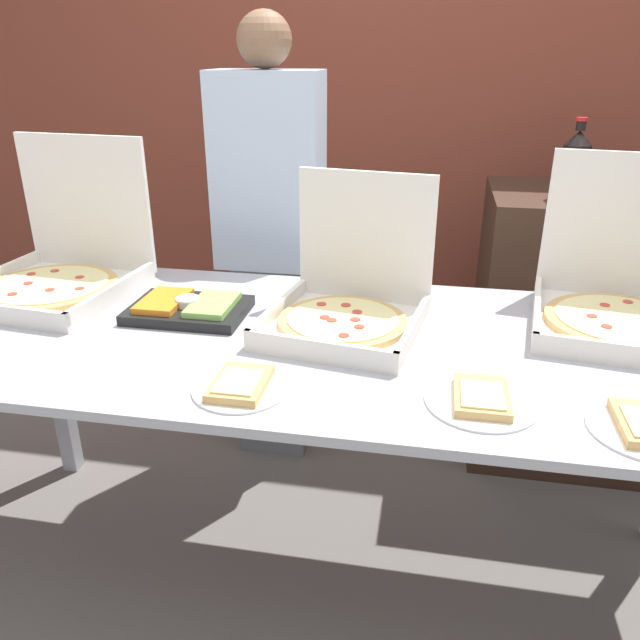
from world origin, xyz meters
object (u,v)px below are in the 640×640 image
object	(u,v)px
pizza_box_near_left	(348,301)
person_guest_cap	(271,246)
pizza_box_far_right	(622,297)
paper_plate_front_center	(481,399)
paper_plate_front_right	(240,385)
soda_bottle	(575,164)
soda_can_silver	(615,171)
pizza_box_far_left	(60,265)
veggie_tray	(189,308)

from	to	relation	value
pizza_box_near_left	person_guest_cap	distance (m)	0.77
pizza_box_far_right	paper_plate_front_center	distance (m)	0.66
paper_plate_front_right	person_guest_cap	distance (m)	1.09
soda_bottle	soda_can_silver	distance (m)	0.30
pizza_box_near_left	pizza_box_far_left	distance (m)	0.96
paper_plate_front_right	soda_can_silver	distance (m)	1.80
pizza_box_far_left	paper_plate_front_center	bearing A→B (deg)	-15.00
pizza_box_far_right	soda_bottle	world-z (taller)	soda_bottle
person_guest_cap	paper_plate_front_center	bearing A→B (deg)	125.94
soda_can_silver	paper_plate_front_center	bearing A→B (deg)	-111.59
paper_plate_front_right	soda_bottle	xyz separation A→B (m)	(0.89, 1.19, 0.33)
soda_bottle	pizza_box_far_right	bearing A→B (deg)	-85.24
pizza_box_far_right	person_guest_cap	world-z (taller)	person_guest_cap
paper_plate_front_right	paper_plate_front_center	distance (m)	0.54
pizza_box_far_right	soda_bottle	size ratio (longest dim) A/B	1.90
pizza_box_far_right	person_guest_cap	bearing A→B (deg)	164.06
veggie_tray	person_guest_cap	xyz separation A→B (m)	(0.07, 0.68, -0.01)
paper_plate_front_center	soda_bottle	size ratio (longest dim) A/B	0.89
pizza_box_far_left	veggie_tray	distance (m)	0.50
paper_plate_front_right	pizza_box_far_left	bearing A→B (deg)	145.58
paper_plate_front_right	pizza_box_near_left	bearing A→B (deg)	65.22
pizza_box_far_right	paper_plate_front_right	world-z (taller)	pizza_box_far_right
paper_plate_front_center	veggie_tray	world-z (taller)	veggie_tray
veggie_tray	pizza_box_far_right	bearing A→B (deg)	7.68
paper_plate_front_center	veggie_tray	distance (m)	0.89
paper_plate_front_right	soda_can_silver	world-z (taller)	soda_can_silver
pizza_box_far_left	veggie_tray	size ratio (longest dim) A/B	1.57
paper_plate_front_right	paper_plate_front_center	xyz separation A→B (m)	(0.54, 0.04, -0.00)
soda_bottle	pizza_box_near_left	bearing A→B (deg)	-131.74
paper_plate_front_right	veggie_tray	xyz separation A→B (m)	(-0.28, 0.40, 0.01)
soda_can_silver	pizza_box_far_right	bearing A→B (deg)	-99.44
veggie_tray	soda_can_silver	xyz separation A→B (m)	(1.36, 1.02, 0.26)
pizza_box_near_left	person_guest_cap	size ratio (longest dim) A/B	0.28
person_guest_cap	soda_bottle	bearing A→B (deg)	-173.69
soda_can_silver	person_guest_cap	size ratio (longest dim) A/B	0.07
pizza_box_far_right	soda_can_silver	bearing A→B (deg)	88.68
paper_plate_front_center	soda_can_silver	bearing A→B (deg)	68.41
pizza_box_near_left	person_guest_cap	world-z (taller)	person_guest_cap
pizza_box_far_left	soda_bottle	world-z (taller)	soda_bottle
pizza_box_near_left	pizza_box_far_right	size ratio (longest dim) A/B	0.90
pizza_box_far_right	pizza_box_far_left	xyz separation A→B (m)	(-1.70, -0.04, 0.00)
veggie_tray	soda_bottle	bearing A→B (deg)	34.37
pizza_box_near_left	soda_bottle	bearing A→B (deg)	57.17
pizza_box_near_left	soda_bottle	distance (m)	1.08
pizza_box_far_right	veggie_tray	distance (m)	1.23
paper_plate_front_right	veggie_tray	bearing A→B (deg)	125.29
veggie_tray	soda_can_silver	distance (m)	1.72
pizza_box_far_right	veggie_tray	xyz separation A→B (m)	(-1.22, -0.16, -0.06)
pizza_box_far_right	paper_plate_front_center	bearing A→B (deg)	-119.57
paper_plate_front_right	veggie_tray	size ratio (longest dim) A/B	0.66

